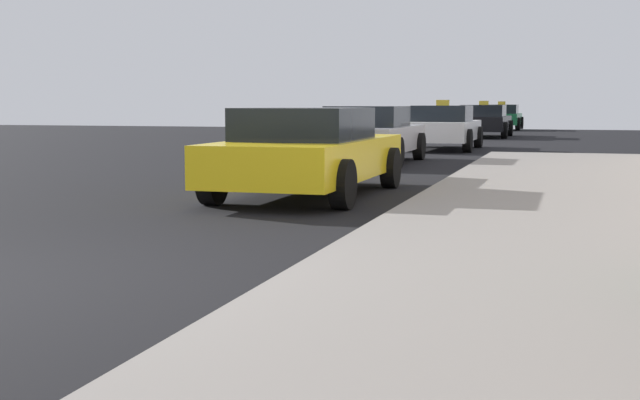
% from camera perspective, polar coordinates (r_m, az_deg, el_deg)
% --- Properties ---
extents(ground_plane, '(80.00, 80.00, 0.00)m').
position_cam_1_polar(ground_plane, '(6.74, -19.77, -5.32)').
color(ground_plane, black).
extents(sidewalk, '(4.00, 32.00, 0.15)m').
position_cam_1_polar(sidewalk, '(5.45, 16.81, -7.16)').
color(sidewalk, gray).
rests_on(sidewalk, ground_plane).
extents(car_yellow, '(2.00, 4.55, 1.27)m').
position_cam_1_polar(car_yellow, '(12.28, -0.78, 3.27)').
color(car_yellow, yellow).
rests_on(car_yellow, ground_plane).
extents(car_silver, '(1.98, 4.21, 1.27)m').
position_cam_1_polar(car_silver, '(19.18, 3.33, 4.41)').
color(car_silver, '#B7B7BF').
rests_on(car_silver, ground_plane).
extents(car_white, '(1.95, 4.20, 1.43)m').
position_cam_1_polar(car_white, '(24.97, 8.23, 4.83)').
color(car_white, white).
rests_on(car_white, ground_plane).
extents(car_black, '(2.04, 4.51, 1.43)m').
position_cam_1_polar(car_black, '(34.56, 10.89, 5.22)').
color(car_black, black).
rests_on(car_black, ground_plane).
extents(car_green, '(1.99, 4.14, 1.43)m').
position_cam_1_polar(car_green, '(44.41, 12.03, 5.45)').
color(car_green, '#196638').
rests_on(car_green, ground_plane).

